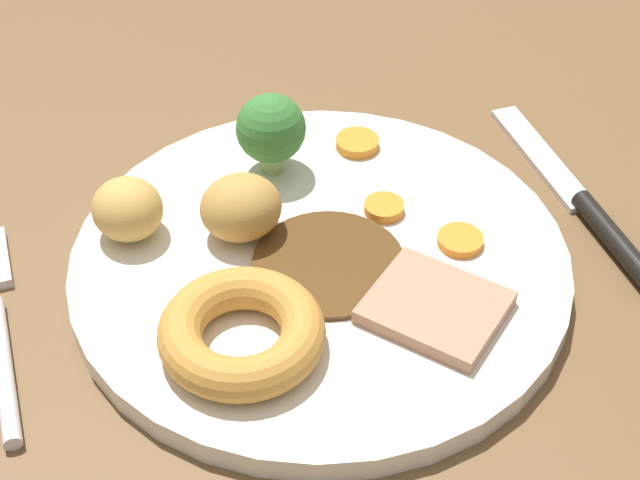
{
  "coord_description": "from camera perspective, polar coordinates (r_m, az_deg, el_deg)",
  "views": [
    {
      "loc": [
        -14.88,
        -36.85,
        40.33
      ],
      "look_at": [
        -0.74,
        -1.88,
        6.0
      ],
      "focal_mm": 54.3,
      "sensor_mm": 36.0,
      "label": 1
    }
  ],
  "objects": [
    {
      "name": "roast_potato_right",
      "position": [
        0.52,
        -4.68,
        1.92
      ],
      "size": [
        4.6,
        4.21,
        3.57
      ],
      "primitive_type": "ellipsoid",
      "rotation": [
        0.0,
        0.0,
        4.67
      ],
      "color": "#BC8C42",
      "rests_on": "dinner_plate"
    },
    {
      "name": "dining_table",
      "position": [
        0.55,
        -0.01,
        -1.81
      ],
      "size": [
        120.0,
        84.0,
        3.6
      ],
      "primitive_type": "cube",
      "color": "brown",
      "rests_on": "ground"
    },
    {
      "name": "knife",
      "position": [
        0.58,
        15.52,
        1.71
      ],
      "size": [
        2.64,
        18.55,
        1.2
      ],
      "rotation": [
        0.0,
        0.0,
        1.51
      ],
      "color": "black",
      "rests_on": "dining_table"
    },
    {
      "name": "yorkshire_pudding",
      "position": [
        0.46,
        -4.64,
        -5.43
      ],
      "size": [
        8.08,
        8.08,
        2.16
      ],
      "primitive_type": "torus",
      "color": "#C68938",
      "rests_on": "dinner_plate"
    },
    {
      "name": "meat_slice_main",
      "position": [
        0.49,
        6.8,
        -3.96
      ],
      "size": [
        8.29,
        8.48,
        0.8
      ],
      "primitive_type": "cube",
      "rotation": [
        0.0,
        0.0,
        5.35
      ],
      "color": "tan",
      "rests_on": "dinner_plate"
    },
    {
      "name": "broccoli_floret",
      "position": [
        0.56,
        -2.91,
        6.51
      ],
      "size": [
        4.04,
        4.04,
        4.97
      ],
      "color": "#8CB766",
      "rests_on": "dinner_plate"
    },
    {
      "name": "carrot_coin_side",
      "position": [
        0.59,
        2.21,
        5.73
      ],
      "size": [
        2.62,
        2.62,
        0.6
      ],
      "primitive_type": "cylinder",
      "color": "orange",
      "rests_on": "dinner_plate"
    },
    {
      "name": "dinner_plate",
      "position": [
        0.52,
        -0.0,
        -1.38
      ],
      "size": [
        26.74,
        26.74,
        1.4
      ],
      "primitive_type": "cylinder",
      "color": "silver",
      "rests_on": "dining_table"
    },
    {
      "name": "carrot_coin_back",
      "position": [
        0.53,
        8.27,
        -0.02
      ],
      "size": [
        2.49,
        2.49,
        0.5
      ],
      "primitive_type": "cylinder",
      "color": "orange",
      "rests_on": "dinner_plate"
    },
    {
      "name": "roast_potato_left",
      "position": [
        0.53,
        -11.28,
        1.79
      ],
      "size": [
        5.17,
        5.22,
        3.4
      ],
      "primitive_type": "ellipsoid",
      "rotation": [
        0.0,
        0.0,
        5.22
      ],
      "color": "tan",
      "rests_on": "dinner_plate"
    },
    {
      "name": "gravy_pool",
      "position": [
        0.51,
        0.51,
        -1.37
      ],
      "size": [
        8.11,
        8.11,
        0.3
      ],
      "primitive_type": "cylinder",
      "color": "#563819",
      "rests_on": "dinner_plate"
    },
    {
      "name": "carrot_coin_front",
      "position": [
        0.54,
        3.74,
        2.0
      ],
      "size": [
        2.24,
        2.24,
        0.58
      ],
      "primitive_type": "cylinder",
      "color": "orange",
      "rests_on": "dinner_plate"
    }
  ]
}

